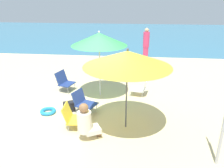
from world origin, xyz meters
TOP-DOWN VIEW (x-y plane):
  - ground_plane at (0.00, 0.00)m, footprint 40.00×40.00m
  - sea_water at (0.00, 14.70)m, footprint 40.00×16.00m
  - umbrella_green at (0.34, 1.33)m, footprint 1.78×1.78m
  - umbrella_yellow at (1.31, -0.61)m, footprint 2.08×2.08m
  - beach_chair_a at (0.06, 0.04)m, footprint 0.74×0.68m
  - beach_chair_b at (-0.05, -0.76)m, footprint 0.52×0.55m
  - beach_chair_c at (-0.98, 1.59)m, footprint 0.65×0.68m
  - beach_chair_d at (1.72, 1.47)m, footprint 0.65×0.60m
  - person_a at (0.42, -1.23)m, footprint 0.56×0.48m
  - person_b at (1.97, 5.23)m, footprint 0.29×0.29m
  - swim_ring at (-0.95, -0.10)m, footprint 0.45×0.45m
  - beach_bag at (-0.37, 0.07)m, footprint 0.37×0.34m

SIDE VIEW (x-z plane):
  - ground_plane at x=0.00m, z-range 0.00..0.00m
  - sea_water at x=0.00m, z-range 0.00..0.01m
  - swim_ring at x=-0.95m, z-range 0.00..0.11m
  - beach_bag at x=-0.37m, z-range 0.00..0.29m
  - beach_chair_d at x=1.72m, z-range -0.01..0.57m
  - beach_chair_b at x=-0.05m, z-range 0.00..0.60m
  - beach_chair_a at x=0.06m, z-range 0.02..0.67m
  - beach_chair_c at x=-0.98m, z-range 0.02..0.71m
  - person_a at x=0.42m, z-range -0.02..0.91m
  - person_b at x=1.97m, z-range 0.02..1.78m
  - umbrella_yellow at x=1.31m, z-range 0.78..2.83m
  - umbrella_green at x=0.34m, z-range 0.82..2.96m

